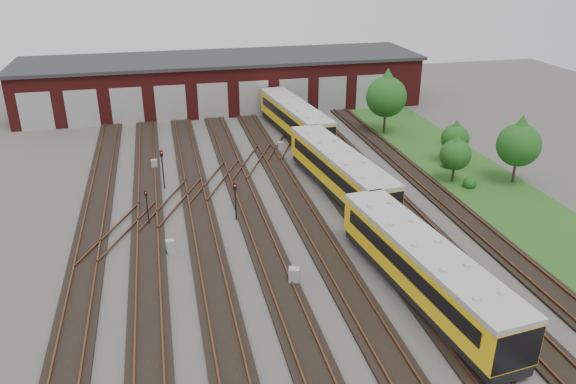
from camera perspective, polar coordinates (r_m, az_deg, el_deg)
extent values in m
plane|color=#423F3D|center=(38.75, 0.98, -6.36)|extent=(120.00, 120.00, 0.00)
cube|color=black|center=(38.24, -20.05, -8.28)|extent=(2.40, 70.00, 0.18)
cube|color=brown|center=(38.27, -21.15, -8.14)|extent=(0.10, 70.00, 0.15)
cube|color=brown|center=(38.06, -19.01, -7.99)|extent=(0.10, 70.00, 0.15)
cube|color=black|center=(37.85, -14.01, -7.80)|extent=(2.40, 70.00, 0.18)
cube|color=brown|center=(37.81, -15.13, -7.68)|extent=(0.10, 70.00, 0.15)
cube|color=brown|center=(37.74, -12.94, -7.49)|extent=(0.10, 70.00, 0.15)
cube|color=black|center=(37.88, -7.93, -7.23)|extent=(2.40, 70.00, 0.18)
cube|color=brown|center=(37.76, -9.03, -7.12)|extent=(0.10, 70.00, 0.15)
cube|color=brown|center=(37.84, -6.86, -6.90)|extent=(0.10, 70.00, 0.15)
cube|color=black|center=(38.33, -1.94, -6.59)|extent=(2.40, 70.00, 0.18)
cube|color=brown|center=(38.13, -3.01, -6.49)|extent=(0.10, 70.00, 0.15)
cube|color=brown|center=(38.37, -0.89, -6.25)|extent=(0.10, 70.00, 0.15)
cube|color=black|center=(39.18, 3.83, -5.90)|extent=(2.40, 70.00, 0.18)
cube|color=brown|center=(38.92, 2.82, -5.82)|extent=(0.10, 70.00, 0.15)
cube|color=brown|center=(39.29, 4.85, -5.57)|extent=(0.10, 70.00, 0.15)
cube|color=black|center=(40.41, 9.30, -5.19)|extent=(2.40, 70.00, 0.18)
cube|color=brown|center=(40.09, 8.36, -5.12)|extent=(0.10, 70.00, 0.15)
cube|color=brown|center=(40.59, 10.25, -4.86)|extent=(0.10, 70.00, 0.15)
cube|color=black|center=(41.99, 14.38, -4.49)|extent=(2.40, 70.00, 0.18)
cube|color=brown|center=(41.61, 13.52, -4.42)|extent=(0.10, 70.00, 0.15)
cube|color=brown|center=(42.23, 15.27, -4.17)|extent=(0.10, 70.00, 0.15)
cube|color=black|center=(43.88, 19.05, -3.82)|extent=(2.40, 70.00, 0.18)
cube|color=brown|center=(43.45, 18.27, -3.74)|extent=(0.10, 70.00, 0.15)
cube|color=brown|center=(44.18, 19.87, -3.51)|extent=(0.10, 70.00, 0.15)
cube|color=brown|center=(46.61, -11.65, -1.05)|extent=(5.40, 9.62, 0.15)
cube|color=brown|center=(50.46, -7.32, 1.24)|extent=(5.40, 9.62, 0.15)
cube|color=brown|center=(54.62, -3.62, 3.18)|extent=(5.40, 9.62, 0.15)
cube|color=brown|center=(43.16, -16.72, -3.72)|extent=(5.40, 9.62, 0.15)
cube|color=brown|center=(59.04, -0.45, 4.84)|extent=(5.40, 9.62, 0.15)
cube|color=#551515|center=(74.76, -6.62, 10.96)|extent=(50.00, 12.00, 6.00)
cube|color=#2A2B2D|center=(74.12, -6.73, 13.34)|extent=(51.00, 12.50, 0.40)
cube|color=#A2A5A7|center=(70.00, -24.25, 7.46)|extent=(3.60, 0.12, 4.40)
cube|color=#A2A5A7|center=(69.19, -20.18, 7.93)|extent=(3.60, 0.12, 4.40)
cube|color=#A2A5A7|center=(68.74, -16.02, 8.37)|extent=(3.60, 0.12, 4.40)
cube|color=#A2A5A7|center=(68.65, -11.82, 8.77)|extent=(3.60, 0.12, 4.40)
cube|color=#A2A5A7|center=(68.93, -7.63, 9.12)|extent=(3.60, 0.12, 4.40)
cube|color=#A2A5A7|center=(69.56, -3.48, 9.42)|extent=(3.60, 0.12, 4.40)
cube|color=#A2A5A7|center=(70.54, 0.58, 9.67)|extent=(3.60, 0.12, 4.40)
cube|color=#A2A5A7|center=(71.86, 4.52, 9.87)|extent=(3.60, 0.12, 4.40)
cube|color=#A2A5A7|center=(73.49, 8.30, 10.01)|extent=(3.60, 0.12, 4.40)
cube|color=#234D19|center=(54.08, 18.19, 1.51)|extent=(8.00, 55.00, 0.05)
cube|color=black|center=(35.02, 13.40, -9.45)|extent=(4.27, 16.25, 0.64)
cube|color=#FAB60D|center=(34.24, 13.64, -7.35)|extent=(4.59, 16.29, 2.36)
cube|color=#AFAEAA|center=(33.58, 13.86, -5.39)|extent=(4.69, 16.30, 0.32)
cube|color=black|center=(33.41, 11.62, -7.44)|extent=(1.66, 14.06, 0.91)
cube|color=black|center=(34.83, 15.66, -6.50)|extent=(1.66, 14.06, 0.91)
cube|color=black|center=(48.05, 5.21, 0.66)|extent=(4.27, 16.25, 0.64)
cube|color=#FAB60D|center=(47.48, 5.28, 2.33)|extent=(4.59, 16.29, 2.36)
cube|color=#AFAEAA|center=(47.01, 5.34, 3.84)|extent=(4.69, 16.30, 0.32)
cube|color=black|center=(46.84, 3.71, 2.42)|extent=(1.66, 14.06, 0.91)
cube|color=black|center=(47.97, 6.83, 2.83)|extent=(1.66, 14.06, 0.91)
cube|color=black|center=(62.48, 0.66, 6.31)|extent=(4.27, 16.25, 0.64)
cube|color=#FAB60D|center=(62.04, 0.67, 7.63)|extent=(4.59, 16.29, 2.36)
cube|color=#AFAEAA|center=(61.68, 0.67, 8.82)|extent=(4.69, 16.30, 0.32)
cube|color=black|center=(61.51, -0.58, 7.74)|extent=(1.66, 14.06, 0.91)
cube|color=black|center=(62.45, 1.90, 7.98)|extent=(1.66, 14.06, 0.91)
cylinder|color=black|center=(43.24, -14.06, -1.90)|extent=(0.09, 0.09, 2.47)
cube|color=black|center=(42.65, -14.25, -0.15)|extent=(0.23, 0.16, 0.43)
sphere|color=red|center=(42.54, -14.26, -0.09)|extent=(0.10, 0.10, 0.10)
cylinder|color=black|center=(49.52, -12.57, 1.94)|extent=(0.11, 0.11, 2.97)
cube|color=black|center=(48.91, -12.75, 3.84)|extent=(0.29, 0.19, 0.54)
sphere|color=red|center=(48.77, -12.76, 3.92)|extent=(0.13, 0.13, 0.13)
cylinder|color=black|center=(43.01, -5.34, -1.31)|extent=(0.10, 0.10, 2.57)
cube|color=black|center=(42.39, -5.42, 0.57)|extent=(0.26, 0.17, 0.50)
sphere|color=red|center=(42.25, -5.41, 0.64)|extent=(0.12, 0.12, 0.12)
cylinder|color=black|center=(49.96, 4.16, 2.48)|extent=(0.11, 0.11, 2.68)
cube|color=black|center=(49.40, 4.21, 4.21)|extent=(0.28, 0.18, 0.53)
sphere|color=red|center=(49.27, 4.25, 4.28)|extent=(0.13, 0.13, 0.13)
cube|color=#979A9C|center=(39.58, -11.86, -5.43)|extent=(0.66, 0.58, 0.96)
cube|color=#979A9C|center=(54.56, -13.42, 2.76)|extent=(0.57, 0.48, 0.91)
cube|color=#979A9C|center=(35.39, 0.62, -8.52)|extent=(0.80, 0.72, 1.11)
cube|color=#979A9C|center=(57.84, -0.74, 4.66)|extent=(0.68, 0.61, 0.95)
cube|color=#979A9C|center=(53.53, 3.27, 2.96)|extent=(0.55, 0.47, 0.88)
cylinder|color=#372318|center=(64.06, 9.76, 6.86)|extent=(0.26, 0.26, 2.28)
sphere|color=#174513|center=(63.25, 9.96, 9.50)|extent=(4.43, 4.43, 4.43)
cone|color=#174513|center=(62.89, 10.06, 10.89)|extent=(3.80, 3.80, 3.17)
cylinder|color=#372318|center=(56.78, 16.39, 3.51)|extent=(0.21, 0.21, 1.36)
sphere|color=#174513|center=(56.20, 16.61, 5.24)|extent=(2.65, 2.65, 2.65)
cone|color=#174513|center=(55.92, 16.72, 6.16)|extent=(2.27, 2.27, 1.89)
cylinder|color=#372318|center=(53.63, 21.96, 1.85)|extent=(0.22, 0.22, 1.94)
sphere|color=#174513|center=(52.80, 22.39, 4.44)|extent=(3.77, 3.77, 3.77)
cone|color=#174513|center=(52.41, 22.62, 5.82)|extent=(3.23, 3.23, 2.69)
cylinder|color=#372318|center=(52.17, 16.41, 1.73)|extent=(0.22, 0.22, 1.40)
sphere|color=#174513|center=(51.53, 16.65, 3.65)|extent=(2.72, 2.72, 2.72)
cone|color=#174513|center=(51.22, 16.77, 4.67)|extent=(2.34, 2.34, 1.95)
sphere|color=#174513|center=(51.37, 17.99, 1.02)|extent=(1.15, 1.15, 1.15)
sphere|color=#174513|center=(55.46, 16.19, 3.17)|extent=(1.58, 1.58, 1.58)
sphere|color=#174513|center=(62.24, 16.32, 5.48)|extent=(1.77, 1.77, 1.77)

